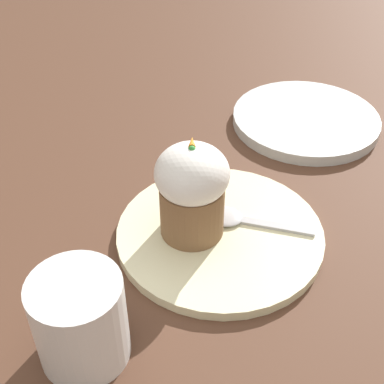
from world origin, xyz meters
The scene contains 6 objects.
ground_plane centered at (0.00, 0.00, 0.00)m, with size 4.00×4.00×0.00m, color #513323.
dessert_plate centered at (0.00, 0.00, 0.01)m, with size 0.24×0.24×0.01m.
carrot_cake centered at (0.00, 0.03, 0.07)m, with size 0.08×0.08×0.12m.
spoon centered at (0.02, -0.02, 0.02)m, with size 0.05×0.13×0.01m.
coffee_cup centered at (-0.15, 0.13, 0.05)m, with size 0.12×0.08×0.09m.
side_plate centered at (0.25, -0.14, 0.01)m, with size 0.22×0.22×0.02m.
Camera 1 is at (-0.45, 0.03, 0.43)m, focal length 50.00 mm.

